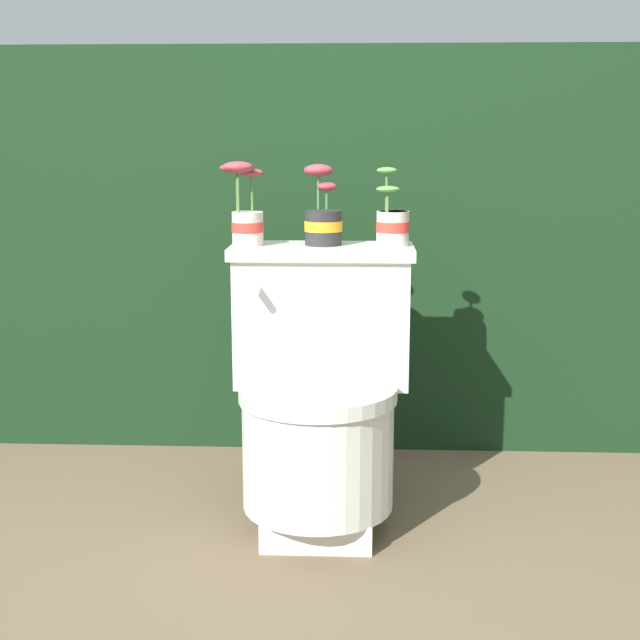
# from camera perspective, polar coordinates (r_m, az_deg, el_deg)

# --- Properties ---
(ground_plane) EXTENTS (12.00, 12.00, 0.00)m
(ground_plane) POSITION_cam_1_polar(r_m,az_deg,el_deg) (2.34, -2.01, -12.79)
(ground_plane) COLOR brown
(hedge_backdrop) EXTENTS (3.71, 0.75, 1.23)m
(hedge_backdrop) POSITION_cam_1_polar(r_m,az_deg,el_deg) (3.08, -0.74, 5.11)
(hedge_backdrop) COLOR black
(hedge_backdrop) RESTS_ON ground
(toilet) EXTENTS (0.48, 0.53, 0.69)m
(toilet) POSITION_cam_1_polar(r_m,az_deg,el_deg) (2.27, -0.02, -4.75)
(toilet) COLOR silver
(toilet) RESTS_ON ground
(potted_plant_left) EXTENTS (0.11, 0.09, 0.22)m
(potted_plant_left) POSITION_cam_1_polar(r_m,az_deg,el_deg) (2.33, -4.80, 7.01)
(potted_plant_left) COLOR beige
(potted_plant_left) RESTS_ON toilet
(potted_plant_midleft) EXTENTS (0.10, 0.11, 0.21)m
(potted_plant_midleft) POSITION_cam_1_polar(r_m,az_deg,el_deg) (2.34, 0.19, 6.46)
(potted_plant_midleft) COLOR #262628
(potted_plant_midleft) RESTS_ON toilet
(potted_plant_middle) EXTENTS (0.09, 0.10, 0.20)m
(potted_plant_middle) POSITION_cam_1_polar(r_m,az_deg,el_deg) (2.32, 4.66, 6.19)
(potted_plant_middle) COLOR beige
(potted_plant_middle) RESTS_ON toilet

